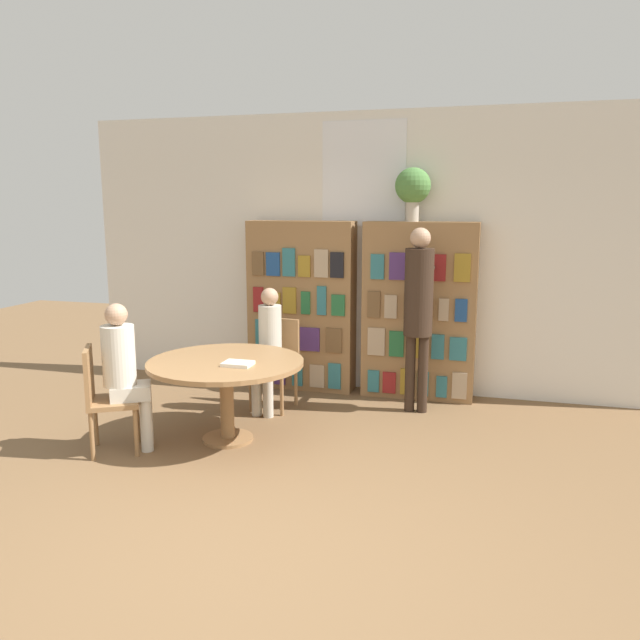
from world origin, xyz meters
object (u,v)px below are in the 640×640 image
(bookshelf_left, at_px, (302,306))
(librarian_standing, at_px, (419,302))
(chair_left_side, at_px, (277,359))
(seated_reader_right, at_px, (125,368))
(reading_table, at_px, (226,372))
(seated_reader_left, at_px, (268,345))
(bookshelf_right, at_px, (419,311))
(flower_vase, at_px, (413,187))
(chair_near_camera, at_px, (103,394))

(bookshelf_left, height_order, librarian_standing, bookshelf_left)
(chair_left_side, bearing_deg, seated_reader_right, 65.86)
(reading_table, height_order, librarian_standing, librarian_standing)
(chair_left_side, distance_m, seated_reader_left, 0.26)
(bookshelf_right, xyz_separation_m, librarian_standing, (0.05, -0.50, 0.18))
(librarian_standing, bearing_deg, seated_reader_left, -163.80)
(flower_vase, bearing_deg, librarian_standing, -73.45)
(seated_reader_right, bearing_deg, bookshelf_right, 104.70)
(chair_left_side, height_order, seated_reader_right, seated_reader_right)
(bookshelf_left, relative_size, flower_vase, 3.41)
(bookshelf_right, height_order, chair_near_camera, bookshelf_right)
(bookshelf_left, distance_m, chair_left_side, 0.84)
(chair_near_camera, relative_size, seated_reader_left, 0.72)
(bookshelf_left, relative_size, seated_reader_left, 1.50)
(bookshelf_right, xyz_separation_m, seated_reader_left, (-1.35, -0.91, -0.24))
(bookshelf_left, bearing_deg, bookshelf_right, 0.02)
(reading_table, height_order, seated_reader_left, seated_reader_left)
(chair_near_camera, bearing_deg, seated_reader_left, 114.00)
(flower_vase, distance_m, seated_reader_left, 2.17)
(bookshelf_left, relative_size, bookshelf_right, 1.00)
(bookshelf_right, relative_size, seated_reader_right, 1.49)
(bookshelf_right, bearing_deg, flower_vase, 177.43)
(librarian_standing, bearing_deg, seated_reader_right, -143.40)
(reading_table, bearing_deg, chair_left_side, 84.09)
(bookshelf_right, height_order, librarian_standing, bookshelf_right)
(chair_left_side, bearing_deg, chair_near_camera, 63.00)
(bookshelf_left, bearing_deg, chair_left_side, -93.43)
(flower_vase, relative_size, seated_reader_left, 0.44)
(seated_reader_left, relative_size, seated_reader_right, 0.99)
(seated_reader_right, height_order, librarian_standing, librarian_standing)
(reading_table, bearing_deg, bookshelf_left, 85.12)
(flower_vase, height_order, seated_reader_right, flower_vase)
(seated_reader_left, bearing_deg, reading_table, 90.00)
(reading_table, relative_size, chair_left_side, 1.50)
(chair_left_side, bearing_deg, bookshelf_left, -87.52)
(bookshelf_left, height_order, seated_reader_right, bookshelf_left)
(chair_near_camera, bearing_deg, seated_reader_right, 90.00)
(seated_reader_right, bearing_deg, librarian_standing, 96.51)
(flower_vase, distance_m, seated_reader_right, 3.32)
(flower_vase, distance_m, chair_left_side, 2.22)
(bookshelf_right, distance_m, seated_reader_left, 1.65)
(chair_near_camera, distance_m, seated_reader_left, 1.64)
(flower_vase, bearing_deg, chair_near_camera, -134.70)
(bookshelf_left, xyz_separation_m, chair_near_camera, (-1.02, -2.23, -0.43))
(flower_vase, height_order, reading_table, flower_vase)
(bookshelf_right, xyz_separation_m, flower_vase, (-0.10, 0.00, 1.28))
(chair_left_side, bearing_deg, librarian_standing, -165.01)
(chair_near_camera, height_order, seated_reader_left, seated_reader_left)
(reading_table, xyz_separation_m, seated_reader_right, (-0.72, -0.41, 0.09))
(seated_reader_right, bearing_deg, seated_reader_left, 116.85)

